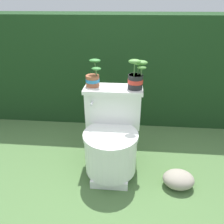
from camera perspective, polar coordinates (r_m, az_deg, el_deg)
ground_plane at (r=1.87m, az=-1.52°, el=-16.48°), size 12.00×12.00×0.00m
hedge_backdrop at (r=2.66m, az=1.27°, el=11.73°), size 4.37×0.71×1.17m
toilet at (r=1.76m, az=-0.13°, el=-6.87°), size 0.47×0.55×0.68m
potted_plant_left at (r=1.75m, az=-4.99°, el=8.86°), size 0.13×0.12×0.21m
potted_plant_midleft at (r=1.69m, az=6.31°, el=8.94°), size 0.14×0.13×0.24m
garden_stone at (r=1.83m, az=16.95°, el=-16.48°), size 0.24×0.19×0.13m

